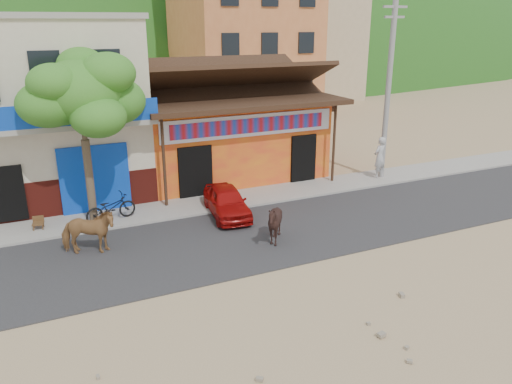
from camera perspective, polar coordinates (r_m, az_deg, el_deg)
ground at (r=14.88m, az=3.15°, el=-8.80°), size 120.00×120.00×0.00m
road at (r=16.90m, az=-0.78°, el=-5.15°), size 60.00×5.00×0.04m
sidewalk at (r=19.90m, az=-4.86°, el=-1.28°), size 60.00×2.00×0.12m
dance_club at (r=23.68m, az=-3.73°, el=6.44°), size 8.00×6.00×3.60m
cafe_building at (r=21.90m, az=-22.68°, el=8.53°), size 7.00×6.00×7.00m
apartment_front at (r=38.74m, az=-1.53°, el=17.60°), size 9.00×9.00×12.00m
apartment_rear at (r=48.18m, az=5.85°, el=16.60°), size 8.00×8.00×10.00m
tree at (r=17.90m, az=-18.95°, el=5.67°), size 3.00×3.00×6.00m
utility_pole at (r=22.93m, az=14.88°, el=11.33°), size 0.24×0.24×8.00m
cow_tan at (r=16.26m, az=-18.65°, el=-4.37°), size 1.86×1.26×1.44m
cow_dark at (r=16.15m, az=2.14°, el=-3.58°), size 1.49×1.38×1.39m
red_car at (r=18.53m, az=-3.37°, el=-1.06°), size 1.66×3.35×1.10m
scooter at (r=18.57m, az=-16.27°, el=-1.73°), size 1.93×1.04×0.97m
pedestrian at (r=23.34m, az=13.93°, el=3.86°), size 0.80×0.65×1.88m
cafe_chair_right at (r=18.71m, az=-23.72°, el=-2.75°), size 0.41×0.41×0.79m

